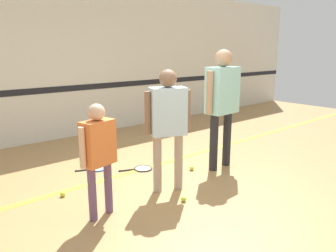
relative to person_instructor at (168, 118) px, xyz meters
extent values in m
plane|color=#A87F4C|center=(-0.06, -0.14, -0.97)|extent=(16.00, 16.00, 0.00)
cube|color=silver|center=(-0.06, 3.42, 0.63)|extent=(16.00, 0.06, 3.20)
cube|color=black|center=(-0.06, 3.39, 0.05)|extent=(16.00, 0.01, 0.12)
cube|color=yellow|center=(-0.06, 0.84, -0.97)|extent=(14.40, 0.10, 0.01)
cylinder|color=tan|center=(-0.13, 0.06, -0.60)|extent=(0.11, 0.11, 0.76)
cylinder|color=tan|center=(0.13, -0.06, -0.60)|extent=(0.11, 0.11, 0.76)
cube|color=silver|center=(0.00, 0.00, 0.08)|extent=(0.50, 0.40, 0.60)
sphere|color=brown|center=(0.00, 0.00, 0.49)|extent=(0.22, 0.22, 0.22)
cylinder|color=brown|center=(-0.24, 0.10, 0.07)|extent=(0.08, 0.08, 0.54)
cylinder|color=brown|center=(0.24, -0.10, 0.07)|extent=(0.08, 0.08, 0.54)
cylinder|color=#6B4C70|center=(-1.13, -0.08, -0.67)|extent=(0.09, 0.09, 0.61)
cylinder|color=#6B4C70|center=(-0.90, -0.03, -0.67)|extent=(0.09, 0.09, 0.61)
cube|color=orange|center=(-1.02, -0.05, -0.13)|extent=(0.39, 0.27, 0.48)
sphere|color=#DBAD89|center=(-1.02, -0.05, 0.20)|extent=(0.18, 0.18, 0.18)
cylinder|color=#DBAD89|center=(-1.22, -0.10, -0.13)|extent=(0.06, 0.06, 0.43)
cylinder|color=#DBAD89|center=(-0.81, 0.00, -0.13)|extent=(0.06, 0.06, 0.43)
cylinder|color=#232328|center=(1.34, 0.13, -0.54)|extent=(0.13, 0.13, 0.87)
cylinder|color=#232328|center=(1.01, 0.11, -0.54)|extent=(0.13, 0.13, 0.87)
cube|color=#99D8D1|center=(1.17, 0.12, 0.24)|extent=(0.52, 0.31, 0.69)
sphere|color=tan|center=(1.17, 0.12, 0.71)|extent=(0.25, 0.25, 0.25)
cylinder|color=tan|center=(1.47, 0.14, 0.23)|extent=(0.09, 0.09, 0.62)
cylinder|color=tan|center=(0.87, 0.10, 0.23)|extent=(0.09, 0.09, 0.62)
torus|color=blue|center=(-0.33, 1.29, -0.96)|extent=(0.34, 0.34, 0.02)
cylinder|color=silver|center=(-0.33, 1.29, -0.96)|extent=(0.23, 0.23, 0.01)
cylinder|color=black|center=(-0.55, 1.37, -0.96)|extent=(0.20, 0.09, 0.02)
sphere|color=black|center=(-0.64, 1.40, -0.96)|extent=(0.03, 0.03, 0.03)
torus|color=#28282D|center=(0.20, 0.83, -0.96)|extent=(0.37, 0.37, 0.02)
cylinder|color=silver|center=(0.20, 0.83, -0.96)|extent=(0.24, 0.24, 0.01)
cylinder|color=black|center=(-0.03, 0.93, -0.96)|extent=(0.23, 0.11, 0.02)
sphere|color=black|center=(-0.14, 0.97, -0.96)|extent=(0.03, 0.03, 0.03)
sphere|color=#CCE038|center=(-0.08, -0.39, -0.94)|extent=(0.07, 0.07, 0.07)
sphere|color=#CCE038|center=(-0.41, 1.44, -0.94)|extent=(0.07, 0.07, 0.07)
sphere|color=#CCE038|center=(-1.15, 0.70, -0.94)|extent=(0.07, 0.07, 0.07)
sphere|color=#CCE038|center=(0.74, 0.31, -0.94)|extent=(0.07, 0.07, 0.07)
camera|label=1|loc=(-2.61, -3.06, 0.84)|focal=35.00mm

